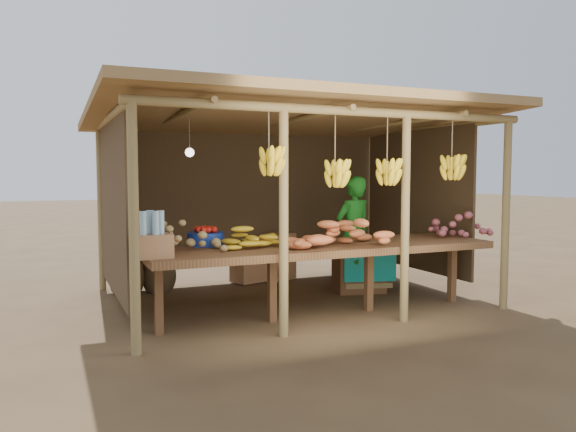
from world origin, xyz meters
name	(u,v)px	position (x,y,z in m)	size (l,w,h in m)	color
ground	(288,299)	(0.00, 0.00, 0.00)	(60.00, 60.00, 0.00)	brown
stall_structure	(294,147)	(0.04, -0.10, 1.91)	(4.70, 3.50, 2.43)	olive
counter	(322,250)	(0.00, -0.95, 0.74)	(3.90, 1.05, 0.80)	brown
potato_heap	(177,234)	(-1.59, -0.88, 0.98)	(0.90, 0.54, 0.36)	olive
sweet_potato_heap	(340,230)	(0.06, -1.25, 0.98)	(1.11, 0.67, 0.36)	#C05E31
onion_heap	(457,222)	(1.90, -0.90, 0.98)	(0.90, 0.54, 0.36)	#AA525A
banana_pile	(256,231)	(-0.75, -0.87, 0.98)	(0.66, 0.40, 0.35)	gold
tomato_basin	(206,237)	(-1.20, -0.51, 0.89)	(0.40, 0.40, 0.21)	navy
bottle_box	(152,240)	(-1.90, -1.20, 0.97)	(0.37, 0.30, 0.44)	#9D6C46
vendor	(353,235)	(0.94, -0.02, 0.77)	(0.56, 0.37, 1.55)	#186E1B
tarp_crate	(359,266)	(1.06, 0.06, 0.34)	(0.83, 0.76, 0.83)	brown
carton_stack	(268,261)	(0.20, 1.17, 0.30)	(1.00, 0.48, 0.68)	#9D6C46
burlap_sacks	(143,273)	(-1.62, 1.09, 0.27)	(0.88, 0.46, 0.62)	#4E3A24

